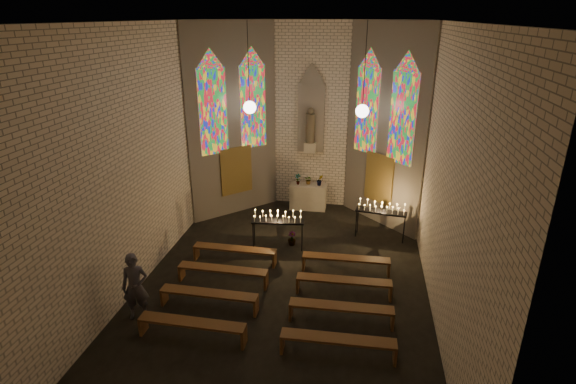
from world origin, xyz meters
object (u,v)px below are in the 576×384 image
object	(u,v)px
aisle_flower_pot	(292,238)
votive_stand_left	(278,219)
visitor	(135,287)
altar	(308,196)
votive_stand_right	(381,209)

from	to	relation	value
aisle_flower_pot	votive_stand_left	bearing A→B (deg)	-144.76
aisle_flower_pot	votive_stand_left	world-z (taller)	votive_stand_left
aisle_flower_pot	visitor	xyz separation A→B (m)	(-3.21, -4.42, 0.65)
altar	aisle_flower_pot	size ratio (longest dim) A/B	2.97
votive_stand_right	visitor	world-z (taller)	visitor
altar	visitor	bearing A→B (deg)	-114.00
altar	votive_stand_right	distance (m)	3.50
visitor	votive_stand_left	bearing A→B (deg)	38.37
votive_stand_left	votive_stand_right	distance (m)	3.55
votive_stand_right	visitor	xyz separation A→B (m)	(-6.09, -5.43, -0.18)
aisle_flower_pot	votive_stand_right	distance (m)	3.17
aisle_flower_pot	votive_stand_left	distance (m)	0.97
aisle_flower_pot	visitor	bearing A→B (deg)	-126.02
altar	aisle_flower_pot	bearing A→B (deg)	-92.66
aisle_flower_pot	votive_stand_right	size ratio (longest dim) A/B	0.27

